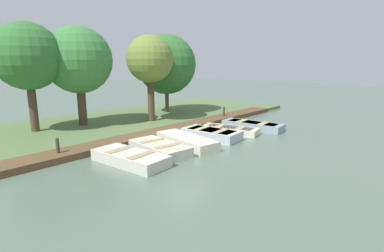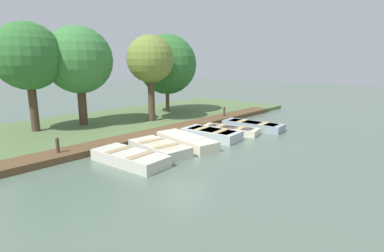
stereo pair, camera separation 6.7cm
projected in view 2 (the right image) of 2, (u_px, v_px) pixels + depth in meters
The scene contains 15 objects.
ground_plane at pixel (179, 141), 13.34m from camera, with size 80.00×80.00×0.00m, color #566B5B.
shore_bank at pixel (115, 123), 16.61m from camera, with size 8.00×24.00×0.21m.
dock_walkway at pixel (158, 133), 14.27m from camera, with size 1.16×19.49×0.25m.
rowboat_0 at pixel (130, 158), 10.36m from camera, with size 2.94×1.44×0.41m.
rowboat_1 at pixel (159, 148), 11.48m from camera, with size 2.71×1.45×0.43m.
rowboat_2 at pixel (186, 141), 12.52m from camera, with size 3.19×1.54×0.43m.
rowboat_3 at pixel (211, 134), 13.70m from camera, with size 2.75×1.49×0.44m.
rowboat_4 at pixel (230, 130), 14.81m from camera, with size 2.95×1.62×0.33m.
rowboat_5 at pixel (253, 125), 15.65m from camera, with size 3.24×1.36×0.39m.
mooring_post_near at pixel (58, 148), 10.77m from camera, with size 0.12×0.12×0.82m.
mooring_post_far at pixel (224, 113), 18.07m from camera, with size 0.12×0.12×0.82m.
park_tree_far_left at pixel (28, 57), 13.63m from camera, with size 3.08×3.08×5.24m.
park_tree_left at pixel (79, 60), 15.08m from camera, with size 3.37×3.37×5.23m.
park_tree_center at pixel (150, 60), 16.16m from camera, with size 2.55×2.55×4.88m.
park_tree_right at pixel (167, 65), 19.10m from camera, with size 3.78×3.78×5.17m.
Camera 2 is at (9.10, -9.16, 3.46)m, focal length 28.00 mm.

